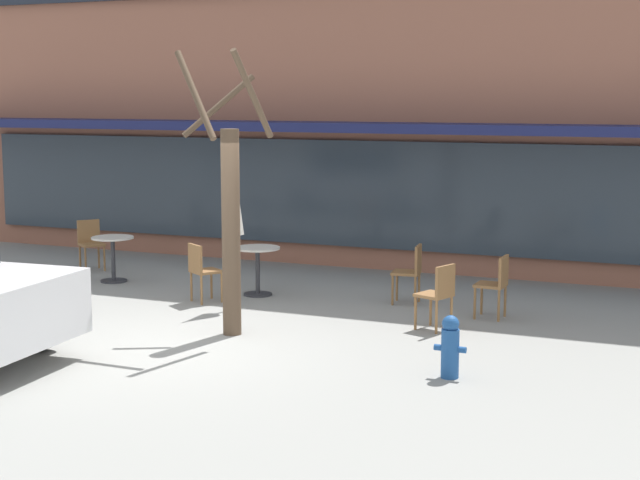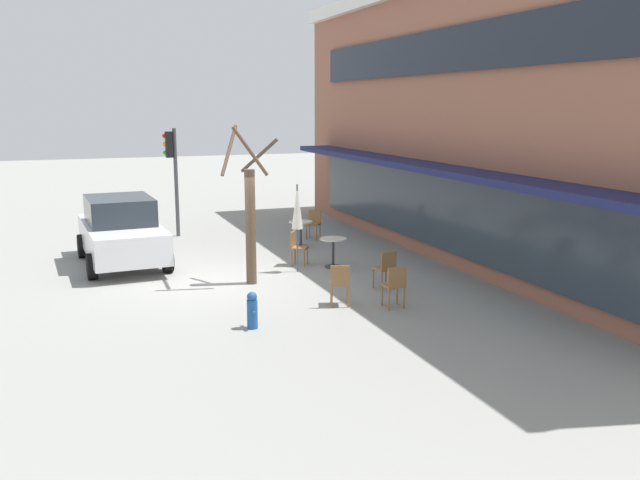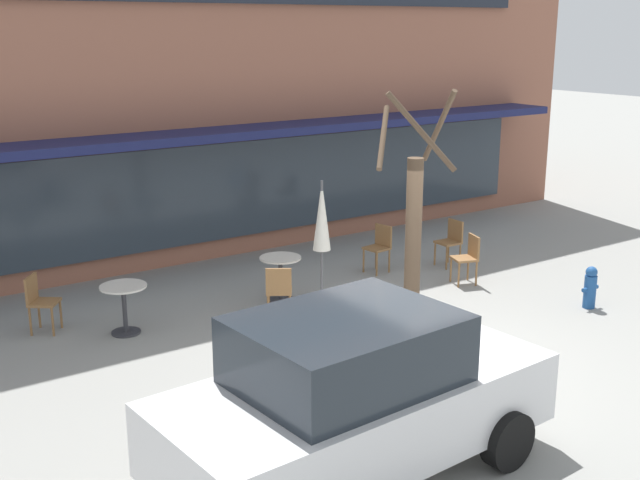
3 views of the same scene
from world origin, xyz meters
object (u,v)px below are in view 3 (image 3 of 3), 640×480
cafe_chair_0 (379,245)px  fire_hydrant (590,287)px  patio_umbrella_green_folded (322,217)px  parked_sedan (354,396)px  cafe_chair_2 (279,289)px  street_tree (413,232)px  cafe_chair_3 (468,255)px  cafe_table_streetside (124,301)px  cafe_table_near_wall (280,271)px  cafe_chair_1 (39,299)px  cafe_chair_4 (451,239)px

cafe_chair_0 → fire_hydrant: size_ratio=1.26×
patio_umbrella_green_folded → parked_sedan: (-2.40, -4.03, -0.75)m
cafe_chair_2 → street_tree: size_ratio=0.24×
patio_umbrella_green_folded → street_tree: size_ratio=0.60×
cafe_chair_3 → parked_sedan: 6.76m
patio_umbrella_green_folded → cafe_chair_2: size_ratio=2.47×
cafe_chair_3 → street_tree: (-2.43, -1.25, 1.05)m
cafe_chair_3 → cafe_table_streetside: bearing=168.7°
cafe_chair_0 → cafe_chair_3: same height
cafe_table_near_wall → cafe_chair_3: 3.44m
cafe_chair_2 → cafe_chair_1: bearing=152.9°
cafe_chair_3 → cafe_chair_4: same height
cafe_table_streetside → cafe_chair_2: size_ratio=0.85×
cafe_table_streetside → cafe_chair_4: 6.51m
cafe_table_streetside → patio_umbrella_green_folded: (2.87, -1.06, 1.11)m
cafe_table_near_wall → street_tree: 2.74m
cafe_chair_0 → patio_umbrella_green_folded: bearing=-149.2°
cafe_chair_4 → street_tree: 3.87m
cafe_chair_2 → fire_hydrant: size_ratio=1.26×
cafe_chair_1 → cafe_chair_0: bearing=-4.7°
cafe_chair_3 → cafe_chair_1: bearing=164.2°
parked_sedan → fire_hydrant: bearing=16.4°
cafe_table_streetside → cafe_chair_2: (2.19, -0.86, 0.01)m
cafe_chair_1 → cafe_table_near_wall: bearing=-12.6°
cafe_table_streetside → cafe_chair_0: size_ratio=0.85×
cafe_table_near_wall → cafe_chair_1: (-3.76, 0.84, 0.01)m
cafe_table_near_wall → cafe_table_streetside: size_ratio=1.00×
cafe_chair_0 → cafe_chair_2: (-2.93, -1.14, 0.00)m
cafe_chair_4 → cafe_table_near_wall: bearing=177.9°
cafe_chair_2 → cafe_table_streetside: bearing=158.6°
cafe_table_streetside → fire_hydrant: size_ratio=1.08×
patio_umbrella_green_folded → cafe_chair_1: bearing=154.6°
cafe_table_near_wall → fire_hydrant: bearing=-38.8°
street_tree → cafe_table_near_wall: bearing=108.8°
cafe_table_near_wall → cafe_chair_2: bearing=-123.4°
cafe_chair_0 → cafe_table_streetside: bearing=-176.9°
cafe_chair_3 → street_tree: street_tree is taller
patio_umbrella_green_folded → fire_hydrant: size_ratio=3.12×
street_tree → cafe_chair_2: bearing=130.4°
cafe_table_near_wall → patio_umbrella_green_folded: patio_umbrella_green_folded is taller
patio_umbrella_green_folded → parked_sedan: patio_umbrella_green_folded is taller
cafe_chair_4 → cafe_chair_0: bearing=161.3°
cafe_chair_0 → cafe_chair_1: size_ratio=1.00×
cafe_table_near_wall → cafe_chair_1: bearing=167.4°
cafe_chair_3 → cafe_chair_4: 1.13m
cafe_table_streetside → cafe_chair_3: cafe_chair_3 is taller
patio_umbrella_green_folded → cafe_chair_2: 1.31m
patio_umbrella_green_folded → fire_hydrant: bearing=-29.7°
cafe_chair_3 → fire_hydrant: (0.74, -2.07, -0.17)m
fire_hydrant → cafe_chair_3: bearing=109.7°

